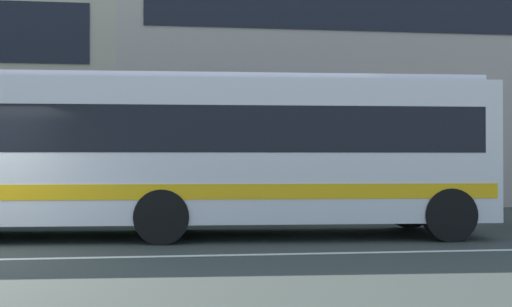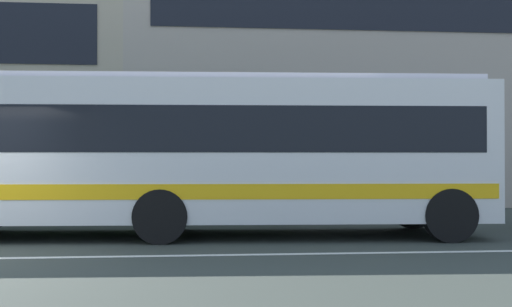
{
  "view_description": "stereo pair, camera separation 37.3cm",
  "coord_description": "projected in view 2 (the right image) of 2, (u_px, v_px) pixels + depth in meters",
  "views": [
    {
      "loc": [
        3.56,
        -10.23,
        1.52
      ],
      "look_at": [
        5.16,
        2.38,
        1.66
      ],
      "focal_mm": 44.9,
      "sensor_mm": 36.0,
      "label": 1
    },
    {
      "loc": [
        3.93,
        -10.27,
        1.52
      ],
      "look_at": [
        5.16,
        2.38,
        1.66
      ],
      "focal_mm": 44.9,
      "sensor_mm": 36.0,
      "label": 2
    }
  ],
  "objects": [
    {
      "name": "apartment_block_right",
      "position": [
        406.0,
        49.0,
        24.8
      ],
      "size": [
        20.67,
        8.84,
        11.73
      ],
      "color": "#B8A895",
      "rests_on": "ground_plane"
    },
    {
      "name": "transit_bus",
      "position": [
        201.0,
        149.0,
        12.86
      ],
      "size": [
        11.44,
        3.17,
        3.16
      ],
      "color": "silver",
      "rests_on": "ground_plane"
    }
  ]
}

